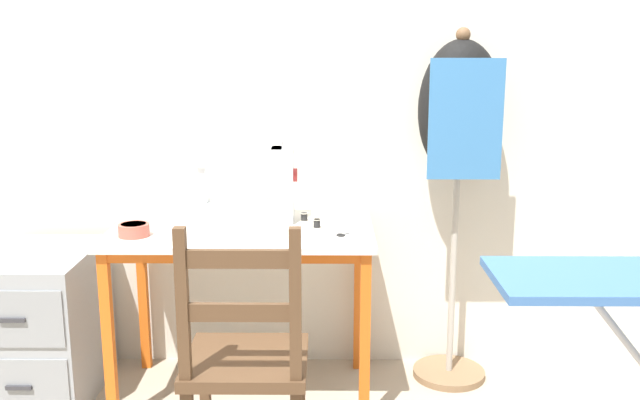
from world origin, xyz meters
TOP-DOWN VIEW (x-y plane):
  - wall_back at (0.00, 0.67)m, footprint 10.00×0.05m
  - sewing_table at (0.00, 0.29)m, footprint 1.06×0.61m
  - sewing_machine at (0.03, 0.41)m, footprint 0.41×0.15m
  - fabric_bowl at (-0.40, 0.17)m, footprint 0.12×0.12m
  - scissors at (0.42, 0.19)m, footprint 0.12×0.08m
  - thread_spool_near_machine at (0.25, 0.41)m, footprint 0.03×0.03m
  - thread_spool_mid_table at (0.30, 0.29)m, footprint 0.03×0.03m
  - wooden_chair at (0.08, -0.33)m, footprint 0.40×0.38m
  - filing_cabinet at (-0.84, 0.31)m, footprint 0.41×0.58m
  - dress_form at (0.89, 0.48)m, footprint 0.35×0.32m

SIDE VIEW (x-z plane):
  - filing_cabinet at x=-0.84m, z-range 0.00..0.63m
  - wooden_chair at x=0.08m, z-range -0.02..0.92m
  - sewing_table at x=0.00m, z-range 0.28..1.02m
  - scissors at x=0.42m, z-range 0.74..0.74m
  - thread_spool_near_machine at x=0.25m, z-range 0.74..0.77m
  - thread_spool_mid_table at x=0.30m, z-range 0.74..0.78m
  - fabric_bowl at x=-0.40m, z-range 0.74..0.79m
  - sewing_machine at x=0.03m, z-range 0.72..1.05m
  - dress_form at x=0.89m, z-range 0.36..1.89m
  - wall_back at x=0.00m, z-range 0.00..2.55m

